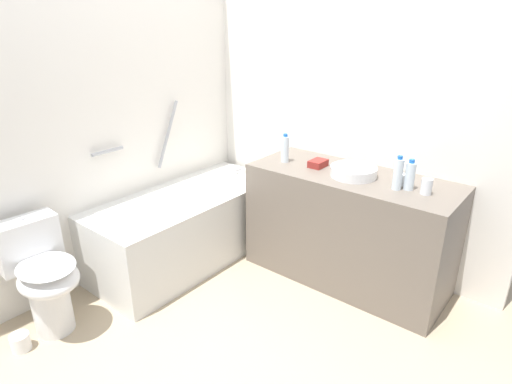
% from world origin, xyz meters
% --- Properties ---
extents(ground_plane, '(3.81, 3.81, 0.00)m').
position_xyz_m(ground_plane, '(0.00, 0.00, 0.00)').
color(ground_plane, tan).
extents(wall_back_tiled, '(3.21, 0.10, 2.59)m').
position_xyz_m(wall_back_tiled, '(0.00, 1.20, 1.30)').
color(wall_back_tiled, white).
rests_on(wall_back_tiled, ground_plane).
extents(wall_right_mirror, '(0.10, 2.70, 2.59)m').
position_xyz_m(wall_right_mirror, '(1.46, 0.00, 1.30)').
color(wall_right_mirror, white).
rests_on(wall_right_mirror, ground_plane).
extents(bathtub, '(1.58, 0.67, 1.23)m').
position_xyz_m(bathtub, '(0.56, 0.82, 0.30)').
color(bathtub, silver).
rests_on(bathtub, ground_plane).
extents(toilet, '(0.39, 0.55, 0.72)m').
position_xyz_m(toilet, '(-0.58, 0.86, 0.38)').
color(toilet, white).
rests_on(toilet, ground_plane).
extents(vanity_counter, '(0.59, 1.46, 0.83)m').
position_xyz_m(vanity_counter, '(1.11, -0.31, 0.41)').
color(vanity_counter, '#6B6056').
rests_on(vanity_counter, ground_plane).
extents(sink_basin, '(0.32, 0.32, 0.07)m').
position_xyz_m(sink_basin, '(1.08, -0.33, 0.86)').
color(sink_basin, white).
rests_on(sink_basin, vanity_counter).
extents(sink_faucet, '(0.13, 0.15, 0.06)m').
position_xyz_m(sink_faucet, '(1.26, -0.33, 0.86)').
color(sink_faucet, '#BCBCC1').
rests_on(sink_faucet, vanity_counter).
extents(water_bottle_0, '(0.06, 0.06, 0.22)m').
position_xyz_m(water_bottle_0, '(1.05, 0.23, 0.93)').
color(water_bottle_0, silver).
rests_on(water_bottle_0, vanity_counter).
extents(water_bottle_1, '(0.06, 0.06, 0.22)m').
position_xyz_m(water_bottle_1, '(1.04, -0.65, 0.93)').
color(water_bottle_1, silver).
rests_on(water_bottle_1, vanity_counter).
extents(water_bottle_2, '(0.06, 0.06, 0.20)m').
position_xyz_m(water_bottle_2, '(1.08, -0.71, 0.92)').
color(water_bottle_2, silver).
rests_on(water_bottle_2, vanity_counter).
extents(drinking_glass_0, '(0.07, 0.07, 0.10)m').
position_xyz_m(drinking_glass_0, '(1.07, -0.82, 0.88)').
color(drinking_glass_0, white).
rests_on(drinking_glass_0, vanity_counter).
extents(drinking_glass_1, '(0.07, 0.07, 0.08)m').
position_xyz_m(drinking_glass_1, '(1.12, -0.64, 0.87)').
color(drinking_glass_1, white).
rests_on(drinking_glass_1, vanity_counter).
extents(amenity_basket, '(0.14, 0.10, 0.05)m').
position_xyz_m(amenity_basket, '(1.11, -0.03, 0.85)').
color(amenity_basket, maroon).
rests_on(amenity_basket, vanity_counter).
extents(toilet_paper_roll, '(0.11, 0.11, 0.11)m').
position_xyz_m(toilet_paper_roll, '(-0.81, 0.81, 0.05)').
color(toilet_paper_roll, white).
rests_on(toilet_paper_roll, ground_plane).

